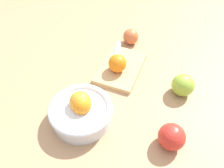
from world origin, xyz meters
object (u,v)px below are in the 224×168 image
cutting_board (121,68)px  apple_front_left (172,137)px  apple_back_right (131,37)px  knife (117,55)px  orange_on_board (117,63)px  apple_front_right (183,85)px  bowl (81,111)px

cutting_board → apple_front_left: size_ratio=2.85×
apple_back_right → knife: bearing=177.0°
orange_on_board → apple_front_right: orange_on_board is taller
orange_on_board → apple_back_right: bearing=8.2°
knife → apple_back_right: (0.13, -0.01, 0.01)m
cutting_board → apple_front_right: bearing=-93.7°
cutting_board → orange_on_board: 0.05m
bowl → knife: bearing=4.3°
knife → apple_front_right: size_ratio=1.92×
cutting_board → apple_front_right: size_ratio=2.87×
apple_back_right → apple_front_left: bearing=-143.8°
apple_front_right → cutting_board: bearing=86.3°
knife → orange_on_board: bearing=-153.7°
orange_on_board → apple_front_left: size_ratio=0.86×
orange_on_board → apple_back_right: 0.20m
knife → apple_front_right: apple_front_right is taller
orange_on_board → apple_back_right: (0.20, 0.03, -0.02)m
bowl → apple_front_right: size_ratio=2.53×
bowl → cutting_board: bearing=-3.3°
cutting_board → knife: (0.05, 0.04, 0.01)m
cutting_board → apple_back_right: size_ratio=3.33×
apple_front_right → orange_on_board: bearing=92.5°
cutting_board → apple_front_left: bearing=-131.1°
apple_back_right → cutting_board: bearing=-169.5°
cutting_board → knife: bearing=40.7°
apple_front_right → apple_front_left: 0.21m
apple_front_right → apple_front_left: size_ratio=0.99×
apple_front_left → apple_back_right: bearing=36.2°
bowl → orange_on_board: bearing=-2.9°
apple_front_left → cutting_board: bearing=48.9°
cutting_board → apple_front_left: apple_front_left is taller
cutting_board → apple_front_right: (-0.02, -0.24, 0.03)m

